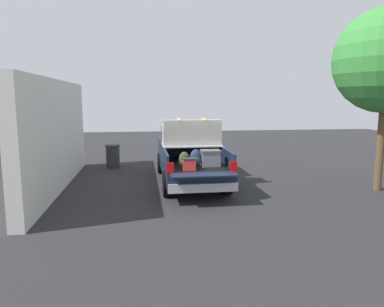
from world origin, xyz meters
The scene contains 4 objects.
ground_plane centered at (0.00, 0.00, 0.00)m, with size 40.00×40.00×0.00m, color #262628.
pickup_truck centered at (0.35, 0.00, 0.94)m, with size 6.05×2.06×2.23m.
building_facade centered at (-0.24, 4.31, 1.73)m, with size 8.21×0.36×3.46m, color silver.
trash_can centered at (3.05, 2.85, 0.50)m, with size 0.60×0.60×0.98m.
Camera 1 is at (-12.05, 1.60, 2.86)m, focal length 33.38 mm.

